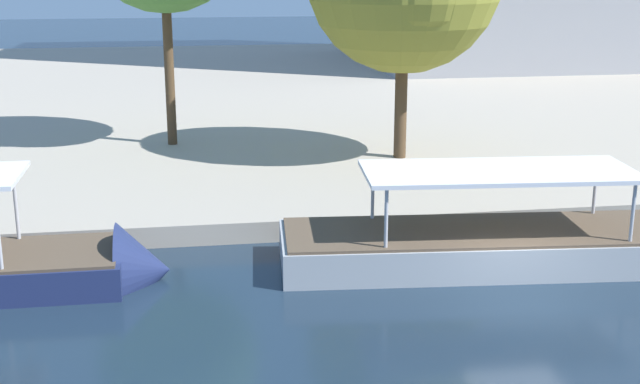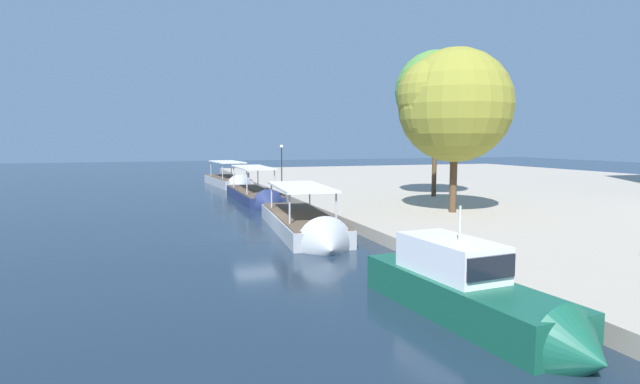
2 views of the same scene
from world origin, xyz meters
name	(u,v)px [view 1 (image 1 of 2)]	position (x,y,z in m)	size (l,w,h in m)	color
ground_plane	(527,302)	(0.00, 0.00, 0.00)	(220.00, 220.00, 0.00)	#192838
dock_promenade	(321,92)	(0.00, 33.17, 0.33)	(120.00, 55.00, 0.67)	#A39989
tour_boat_2	(533,249)	(1.27, 2.71, 0.42)	(13.55, 4.24, 3.95)	#9EA3A8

